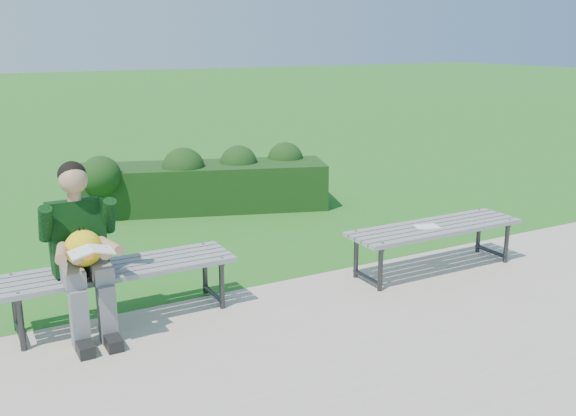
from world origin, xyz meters
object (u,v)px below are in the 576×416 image
at_px(bench_left, 121,273).
at_px(paper_sheet, 427,227).
at_px(bench_right, 435,231).
at_px(hedge, 203,182).
at_px(seated_boy, 81,246).

height_order(bench_left, paper_sheet, bench_left).
xyz_separation_m(bench_right, paper_sheet, (-0.10, 0.00, 0.06)).
bearing_deg(bench_left, bench_right, -6.25).
height_order(hedge, paper_sheet, hedge).
bearing_deg(hedge, paper_sheet, -73.21).
height_order(bench_right, paper_sheet, bench_right).
relative_size(seated_boy, paper_sheet, 5.16).
height_order(seated_boy, paper_sheet, seated_boy).
height_order(hedge, seated_boy, seated_boy).
bearing_deg(bench_right, paper_sheet, 180.00).
height_order(bench_right, seated_boy, seated_boy).
height_order(hedge, bench_right, hedge).
bearing_deg(paper_sheet, bench_right, -0.00).
distance_m(bench_left, seated_boy, 0.44).
bearing_deg(paper_sheet, seated_boy, 175.94).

